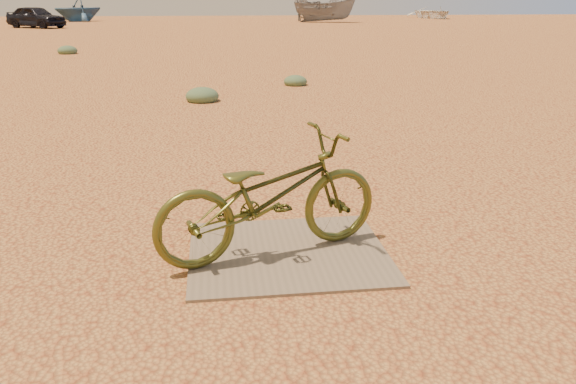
{
  "coord_description": "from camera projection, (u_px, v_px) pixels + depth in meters",
  "views": [
    {
      "loc": [
        -0.14,
        -4.04,
        1.84
      ],
      "look_at": [
        0.36,
        -0.21,
        0.5
      ],
      "focal_mm": 35.0,
      "sensor_mm": 36.0,
      "label": 1
    }
  ],
  "objects": [
    {
      "name": "ground",
      "position": [
        239.0,
        245.0,
        4.4
      ],
      "size": [
        120.0,
        120.0,
        0.0
      ],
      "primitive_type": "plane",
      "color": "#C28C48",
      "rests_on": "ground"
    },
    {
      "name": "plywood_board",
      "position": [
        288.0,
        252.0,
        4.25
      ],
      "size": [
        1.48,
        1.29,
        0.02
      ],
      "primitive_type": "cube",
      "color": "#72614B",
      "rests_on": "ground"
    },
    {
      "name": "bicycle",
      "position": [
        270.0,
        196.0,
        4.07
      ],
      "size": [
        1.84,
        1.1,
        0.91
      ],
      "primitive_type": "imported",
      "rotation": [
        0.0,
        0.0,
        1.88
      ],
      "color": "#4B4F1B",
      "rests_on": "plywood_board"
    },
    {
      "name": "car",
      "position": [
        36.0,
        17.0,
        35.76
      ],
      "size": [
        4.24,
        3.52,
        1.37
      ],
      "primitive_type": "imported",
      "rotation": [
        0.0,
        0.0,
        1.0
      ],
      "color": "black",
      "rests_on": "ground"
    },
    {
      "name": "boat_far_left",
      "position": [
        78.0,
        8.0,
        45.58
      ],
      "size": [
        5.25,
        5.19,
        2.09
      ],
      "primitive_type": "imported",
      "rotation": [
        0.0,
        0.0,
        -0.86
      ],
      "color": "#365A7C",
      "rests_on": "ground"
    },
    {
      "name": "boat_mid_right",
      "position": [
        325.0,
        10.0,
        44.01
      ],
      "size": [
        5.23,
        3.38,
        1.9
      ],
      "primitive_type": "imported",
      "rotation": [
        0.0,
        0.0,
        1.23
      ],
      "color": "slate",
      "rests_on": "ground"
    },
    {
      "name": "boat_far_right",
      "position": [
        433.0,
        12.0,
        52.51
      ],
      "size": [
        4.16,
        5.53,
        1.09
      ],
      "primitive_type": "imported",
      "rotation": [
        0.0,
        0.0,
        0.08
      ],
      "color": "silver",
      "rests_on": "ground"
    },
    {
      "name": "kale_a",
      "position": [
        202.0,
        101.0,
        10.51
      ],
      "size": [
        0.62,
        0.62,
        0.34
      ],
      "primitive_type": "ellipsoid",
      "color": "#576C49",
      "rests_on": "ground"
    },
    {
      "name": "kale_b",
      "position": [
        295.0,
        85.0,
        12.46
      ],
      "size": [
        0.52,
        0.52,
        0.28
      ],
      "primitive_type": "ellipsoid",
      "color": "#576C49",
      "rests_on": "ground"
    },
    {
      "name": "kale_c",
      "position": [
        68.0,
        54.0,
        19.42
      ],
      "size": [
        0.66,
        0.66,
        0.36
      ],
      "primitive_type": "ellipsoid",
      "color": "#576C49",
      "rests_on": "ground"
    }
  ]
}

